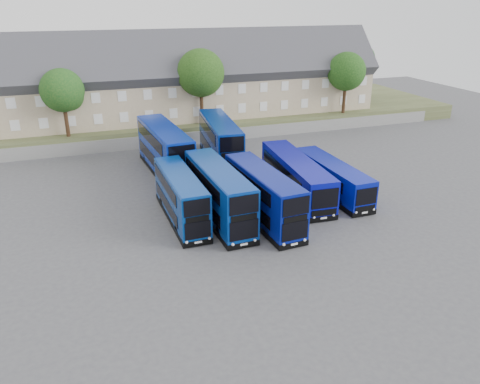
% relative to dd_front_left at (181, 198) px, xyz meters
% --- Properties ---
extents(ground, '(120.00, 120.00, 0.00)m').
position_rel_dd_front_left_xyz_m(ground, '(5.74, -3.28, -1.91)').
color(ground, '#48484D').
rests_on(ground, ground).
extents(retaining_wall, '(70.00, 0.40, 1.50)m').
position_rel_dd_front_left_xyz_m(retaining_wall, '(5.74, 20.72, -1.16)').
color(retaining_wall, slate).
rests_on(retaining_wall, ground).
extents(earth_bank, '(80.00, 20.00, 2.00)m').
position_rel_dd_front_left_xyz_m(earth_bank, '(5.74, 30.72, -0.91)').
color(earth_bank, '#474C2A').
rests_on(earth_bank, ground).
extents(terrace_row, '(54.00, 10.40, 11.20)m').
position_rel_dd_front_left_xyz_m(terrace_row, '(5.74, 26.72, 4.69)').
color(terrace_row, tan).
rests_on(terrace_row, earth_bank).
extents(dd_front_left, '(2.46, 9.85, 3.89)m').
position_rel_dd_front_left_xyz_m(dd_front_left, '(0.00, 0.00, 0.00)').
color(dd_front_left, navy).
rests_on(dd_front_left, ground).
extents(dd_front_mid, '(2.93, 11.00, 4.34)m').
position_rel_dd_front_left_xyz_m(dd_front_mid, '(2.91, -0.82, 0.22)').
color(dd_front_mid, navy).
rests_on(dd_front_mid, ground).
extents(dd_front_right, '(3.09, 10.61, 4.16)m').
position_rel_dd_front_left_xyz_m(dd_front_right, '(6.18, -2.22, 0.14)').
color(dd_front_right, navy).
rests_on(dd_front_right, ground).
extents(dd_rear_left, '(3.68, 12.29, 4.82)m').
position_rel_dd_front_left_xyz_m(dd_rear_left, '(0.91, 11.25, 0.46)').
color(dd_rear_left, '#0827A4').
rests_on(dd_rear_left, ground).
extents(dd_rear_right, '(3.84, 11.95, 4.67)m').
position_rel_dd_front_left_xyz_m(dd_rear_right, '(7.18, 12.67, 0.39)').
color(dd_rear_right, '#082C96').
rests_on(dd_rear_right, ground).
extents(coach_east_a, '(3.45, 12.48, 3.37)m').
position_rel_dd_front_left_xyz_m(coach_east_a, '(11.04, 1.82, -0.25)').
color(coach_east_a, '#080D9F').
rests_on(coach_east_a, ground).
extents(coach_east_b, '(2.46, 10.86, 2.96)m').
position_rel_dd_front_left_xyz_m(coach_east_b, '(14.20, 0.88, -0.46)').
color(coach_east_b, '#08149E').
rests_on(coach_east_b, ground).
extents(tree_west, '(4.80, 4.80, 7.65)m').
position_rel_dd_front_left_xyz_m(tree_west, '(-8.11, 21.81, 5.14)').
color(tree_west, '#382314').
rests_on(tree_west, earth_bank).
extents(tree_mid, '(5.76, 5.76, 9.18)m').
position_rel_dd_front_left_xyz_m(tree_mid, '(7.89, 22.31, 6.16)').
color(tree_mid, '#382314').
rests_on(tree_mid, earth_bank).
extents(tree_east, '(5.12, 5.12, 8.16)m').
position_rel_dd_front_left_xyz_m(tree_east, '(27.89, 21.81, 5.48)').
color(tree_east, '#382314').
rests_on(tree_east, earth_bank).
extents(tree_far, '(5.44, 5.44, 8.67)m').
position_rel_dd_front_left_xyz_m(tree_far, '(33.89, 28.81, 5.82)').
color(tree_far, '#382314').
rests_on(tree_far, earth_bank).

